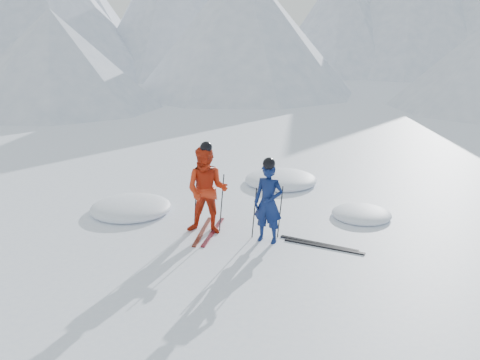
{
  "coord_description": "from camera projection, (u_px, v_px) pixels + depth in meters",
  "views": [
    {
      "loc": [
        -1.1,
        -10.32,
        4.3
      ],
      "look_at": [
        -2.01,
        0.5,
        1.1
      ],
      "focal_mm": 38.0,
      "sensor_mm": 36.0,
      "label": 1
    }
  ],
  "objects": [
    {
      "name": "pole_blue_right",
      "position": [
        280.0,
        212.0,
        10.85
      ],
      "size": [
        0.12,
        0.07,
        1.15
      ],
      "primitive_type": "cylinder",
      "rotation": [
        -0.04,
        0.08,
        0.0
      ],
      "color": "black",
      "rests_on": "ground"
    },
    {
      "name": "ground",
      "position": [
        330.0,
        237.0,
        10.99
      ],
      "size": [
        160.0,
        160.0,
        0.0
      ],
      "primitive_type": "plane",
      "color": "white",
      "rests_on": "ground"
    },
    {
      "name": "skier_blue",
      "position": [
        268.0,
        203.0,
        10.55
      ],
      "size": [
        0.73,
        0.6,
        1.72
      ],
      "primitive_type": "imported",
      "rotation": [
        0.0,
        0.0,
        -0.35
      ],
      "color": "#0C1B4C",
      "rests_on": "ground"
    },
    {
      "name": "ski_worn_right",
      "position": [
        213.0,
        232.0,
        11.26
      ],
      "size": [
        0.3,
        1.7,
        0.03
      ],
      "primitive_type": "cube",
      "rotation": [
        0.0,
        0.0,
        -0.13
      ],
      "color": "black",
      "rests_on": "ground"
    },
    {
      "name": "skier_red",
      "position": [
        207.0,
        190.0,
        11.0
      ],
      "size": [
        1.01,
        0.82,
        1.95
      ],
      "primitive_type": "imported",
      "rotation": [
        0.0,
        0.0,
        -0.09
      ],
      "color": "red",
      "rests_on": "ground"
    },
    {
      "name": "snow_lumps",
      "position": [
        237.0,
        198.0,
        13.61
      ],
      "size": [
        7.34,
        4.81,
        0.46
      ],
      "color": "white",
      "rests_on": "ground"
    },
    {
      "name": "ski_loose_a",
      "position": [
        319.0,
        243.0,
        10.64
      ],
      "size": [
        1.6,
        0.75,
        0.03
      ],
      "primitive_type": "cube",
      "rotation": [
        0.0,
        0.0,
        1.17
      ],
      "color": "black",
      "rests_on": "ground"
    },
    {
      "name": "pole_red_left",
      "position": [
        196.0,
        201.0,
        11.36
      ],
      "size": [
        0.13,
        0.1,
        1.3
      ],
      "primitive_type": "cylinder",
      "rotation": [
        0.06,
        0.08,
        0.0
      ],
      "color": "black",
      "rests_on": "ground"
    },
    {
      "name": "ski_loose_b",
      "position": [
        324.0,
        247.0,
        10.49
      ],
      "size": [
        1.62,
        0.69,
        0.03
      ],
      "primitive_type": "cube",
      "rotation": [
        0.0,
        0.0,
        1.2
      ],
      "color": "black",
      "rests_on": "ground"
    },
    {
      "name": "pole_blue_left",
      "position": [
        254.0,
        213.0,
        10.8
      ],
      "size": [
        0.12,
        0.08,
        1.15
      ],
      "primitive_type": "cylinder",
      "rotation": [
        0.05,
        0.08,
        0.0
      ],
      "color": "black",
      "rests_on": "ground"
    },
    {
      "name": "pole_red_right",
      "position": [
        222.0,
        203.0,
        11.21
      ],
      "size": [
        0.13,
        0.09,
        1.3
      ],
      "primitive_type": "cylinder",
      "rotation": [
        -0.05,
        0.08,
        0.0
      ],
      "color": "black",
      "rests_on": "ground"
    },
    {
      "name": "mountain_range",
      "position": [
        367.0,
        1.0,
        42.39
      ],
      "size": [
        106.15,
        62.94,
        15.53
      ],
      "color": "#B2BCD1",
      "rests_on": "ground"
    },
    {
      "name": "ski_worn_left",
      "position": [
        202.0,
        231.0,
        11.28
      ],
      "size": [
        0.19,
        1.7,
        0.03
      ],
      "primitive_type": "cube",
      "rotation": [
        0.0,
        0.0,
        -0.06
      ],
      "color": "black",
      "rests_on": "ground"
    }
  ]
}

